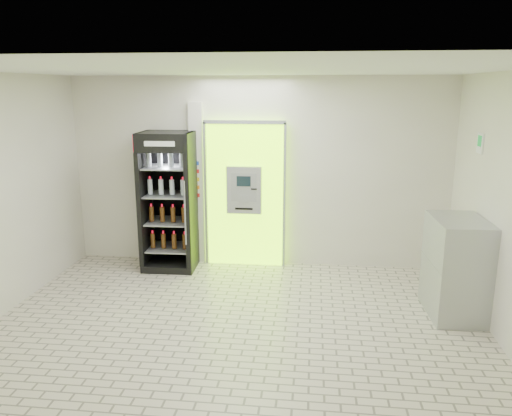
# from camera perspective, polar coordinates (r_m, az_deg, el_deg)

# --- Properties ---
(ground) EXTENTS (6.00, 6.00, 0.00)m
(ground) POSITION_cam_1_polar(r_m,az_deg,el_deg) (6.05, -2.45, -14.12)
(ground) COLOR beige
(ground) RESTS_ON ground
(room_shell) EXTENTS (6.00, 6.00, 6.00)m
(room_shell) POSITION_cam_1_polar(r_m,az_deg,el_deg) (5.45, -2.65, 3.30)
(room_shell) COLOR silver
(room_shell) RESTS_ON ground
(atm_assembly) EXTENTS (1.30, 0.24, 2.33)m
(atm_assembly) POSITION_cam_1_polar(r_m,az_deg,el_deg) (7.95, -1.25, 1.66)
(atm_assembly) COLOR #94FF05
(atm_assembly) RESTS_ON ground
(pillar) EXTENTS (0.22, 0.11, 2.60)m
(pillar) POSITION_cam_1_polar(r_m,az_deg,el_deg) (8.10, -6.70, 2.72)
(pillar) COLOR silver
(pillar) RESTS_ON ground
(beverage_cooler) EXTENTS (0.84, 0.78, 2.16)m
(beverage_cooler) POSITION_cam_1_polar(r_m,az_deg,el_deg) (7.96, -9.85, 0.48)
(beverage_cooler) COLOR black
(beverage_cooler) RESTS_ON ground
(steel_cabinet) EXTENTS (0.67, 0.96, 1.25)m
(steel_cabinet) POSITION_cam_1_polar(r_m,az_deg,el_deg) (6.76, 21.89, -6.32)
(steel_cabinet) COLOR #A1A4A9
(steel_cabinet) RESTS_ON ground
(exit_sign) EXTENTS (0.02, 0.22, 0.26)m
(exit_sign) POSITION_cam_1_polar(r_m,az_deg,el_deg) (7.05, 24.25, 6.77)
(exit_sign) COLOR white
(exit_sign) RESTS_ON room_shell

